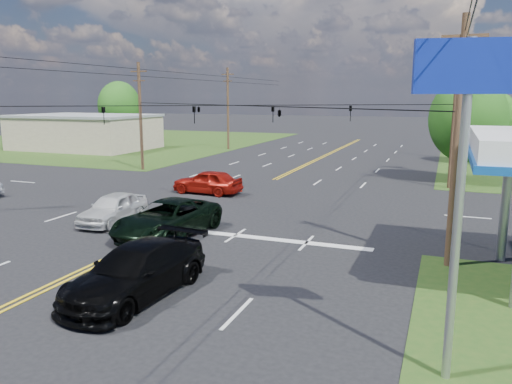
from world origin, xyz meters
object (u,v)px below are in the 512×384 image
at_px(pole_left_far, 228,108).
at_px(pickup_white, 113,208).
at_px(pickup_dkgreen, 168,219).
at_px(pole_ne, 454,120).
at_px(tree_right_a, 468,119).
at_px(pole_se, 457,141).
at_px(pole_right_far, 453,110).
at_px(polesign_se, 466,117).
at_px(pole_nw, 140,115).
at_px(tree_far_l, 119,106).
at_px(tree_right_b, 491,121).
at_px(retail_nw, 85,133).
at_px(suv_black, 136,271).

bearing_deg(pole_left_far, pickup_white, -75.22).
height_order(pole_left_far, pickup_dkgreen, pole_left_far).
distance_m(pole_ne, tree_right_a, 3.16).
height_order(pole_se, pickup_dkgreen, pole_se).
bearing_deg(pole_left_far, pole_ne, -36.16).
relative_size(pole_right_far, tree_right_a, 1.22).
height_order(pole_left_far, polesign_se, pole_left_far).
relative_size(pole_nw, pole_ne, 1.00).
height_order(pole_se, tree_far_l, pole_se).
bearing_deg(pole_right_far, tree_right_b, -48.81).
distance_m(pole_right_far, tree_right_a, 16.03).
bearing_deg(pole_nw, pole_se, -34.70).
xyz_separation_m(retail_nw, pole_nw, (17.00, -13.00, 2.92)).
height_order(pole_ne, tree_right_b, pole_ne).
bearing_deg(tree_right_b, pole_right_far, 131.19).
distance_m(retail_nw, tree_right_a, 45.21).
height_order(retail_nw, pole_right_far, pole_right_far).
xyz_separation_m(pole_right_far, tree_right_b, (3.50, -4.00, -0.95)).
distance_m(pole_ne, pole_left_far, 32.20).
bearing_deg(retail_nw, pole_ne, -16.82).
bearing_deg(pickup_white, pole_nw, 116.03).
distance_m(tree_far_l, pickup_dkgreen, 52.65).
xyz_separation_m(retail_nw, tree_right_b, (46.50, 2.00, 2.22)).
bearing_deg(pole_ne, suv_black, -111.24).
bearing_deg(pole_nw, tree_far_l, 129.56).
relative_size(pole_se, suv_black, 1.60).
distance_m(pole_nw, tree_right_a, 27.17).
bearing_deg(pole_ne, pole_se, -90.00).
bearing_deg(polesign_se, pole_nw, 134.45).
xyz_separation_m(pickup_white, polesign_se, (16.50, -9.50, 5.33)).
height_order(pole_ne, suv_black, pole_ne).
bearing_deg(suv_black, pole_right_far, 82.35).
bearing_deg(suv_black, pole_se, 40.29).
height_order(tree_far_l, polesign_se, tree_far_l).
xyz_separation_m(retail_nw, pole_right_far, (43.00, 6.00, 3.17)).
bearing_deg(polesign_se, tree_right_b, 85.18).
bearing_deg(suv_black, pole_nw, 128.03).
xyz_separation_m(pole_ne, polesign_se, (0.00, -26.50, 1.20)).
xyz_separation_m(pole_ne, pole_right_far, (0.00, 19.00, 0.25)).
bearing_deg(retail_nw, pole_nw, -37.41).
bearing_deg(pole_ne, tree_right_a, 71.57).
height_order(pickup_white, polesign_se, polesign_se).
bearing_deg(retail_nw, tree_right_b, 2.46).
bearing_deg(pickup_dkgreen, pickup_white, 168.68).
bearing_deg(pole_nw, suv_black, -56.76).
bearing_deg(pole_se, retail_nw, 144.21).
distance_m(tree_right_b, pickup_dkgreen, 37.01).
relative_size(pickup_dkgreen, pickup_white, 1.33).
distance_m(tree_right_b, suv_black, 42.16).
height_order(pole_se, pole_nw, same).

